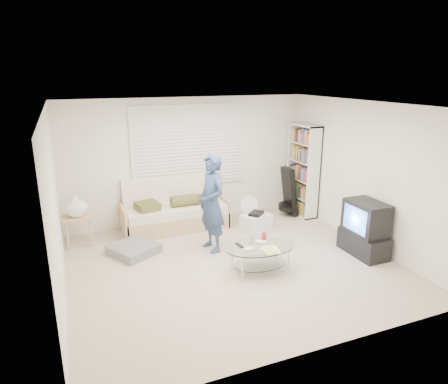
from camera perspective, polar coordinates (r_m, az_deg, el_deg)
name	(u,v)px	position (r m, az deg, el deg)	size (l,w,h in m)	color
ground	(232,264)	(6.50, 1.22, -10.27)	(5.00, 5.00, 0.00)	tan
room_shell	(221,159)	(6.37, -0.39, 4.77)	(5.02, 4.52, 2.51)	silver
window_blinds	(189,146)	(7.98, -4.96, 6.56)	(2.32, 0.08, 1.62)	silver
futon_sofa	(175,212)	(7.88, -7.02, -2.86)	(2.05, 0.83, 1.00)	tan
grey_floor_pillow	(134,249)	(6.99, -12.75, -7.96)	(0.68, 0.68, 0.15)	slate
side_table	(76,207)	(7.38, -20.33, -2.07)	(0.48, 0.39, 0.95)	tan
bookshelf	(303,170)	(8.60, 11.20, 3.05)	(0.30, 0.81, 1.93)	white
guitar_case	(289,195)	(8.56, 9.24, -0.41)	(0.37, 0.38, 1.04)	black
floor_fan	(248,208)	(8.00, 3.41, -2.27)	(0.37, 0.24, 0.60)	white
storage_bin	(256,222)	(7.77, 4.60, -4.30)	(0.62, 0.51, 0.38)	white
tv_unit	(365,229)	(7.07, 19.48, -5.02)	(0.48, 0.85, 0.92)	black
coffee_table	(260,251)	(6.19, 5.18, -8.41)	(1.13, 0.75, 0.53)	silver
standing_person	(212,203)	(6.70, -1.75, -1.61)	(0.61, 0.40, 1.68)	navy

